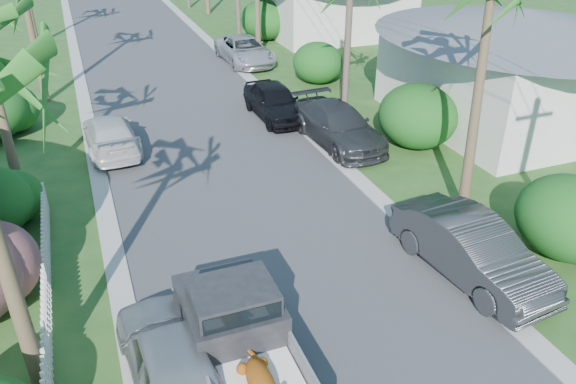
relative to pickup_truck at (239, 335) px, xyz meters
name	(u,v)px	position (x,y,z in m)	size (l,w,h in m)	color
road	(160,71)	(2.20, 22.99, -1.00)	(8.00, 100.00, 0.02)	#38383A
curb_left	(80,79)	(-2.10, 22.99, -0.98)	(0.60, 100.00, 0.06)	#A5A39E
curb_right	(233,63)	(6.50, 22.99, -0.98)	(0.60, 100.00, 0.06)	#A5A39E
pickup_truck	(239,335)	(0.00, 0.00, 0.00)	(1.98, 5.12, 2.06)	black
parked_car_rn	(471,250)	(6.66, 1.10, -0.21)	(1.70, 4.88, 1.61)	#2B2E30
parked_car_rm	(338,126)	(7.20, 10.26, -0.25)	(2.14, 5.26, 1.53)	#2B2D30
parked_car_rf	(275,102)	(5.80, 13.86, -0.24)	(1.82, 4.52, 1.54)	black
parked_car_rd	(245,50)	(7.20, 22.91, -0.27)	(2.45, 5.32, 1.48)	silver
parked_car_ln	(171,359)	(-1.40, 0.11, -0.26)	(1.77, 4.39, 1.50)	#A0A3A7
parked_car_lf	(110,135)	(-1.40, 12.81, -0.33)	(1.89, 4.66, 1.35)	silver
shrub_r_a	(570,218)	(9.80, 0.99, 0.14)	(2.80, 3.08, 2.30)	#1C4E16
shrub_r_b	(417,116)	(10.00, 8.99, 0.24)	(3.00, 3.30, 2.50)	#1C4E16
shrub_r_c	(318,63)	(9.70, 17.99, 0.04)	(2.60, 2.86, 2.10)	#1C4E16
shrub_r_d	(265,20)	(10.20, 27.99, 0.29)	(3.20, 3.52, 2.60)	#1C4E16
picket_fence	(46,296)	(-3.80, 3.49, -0.51)	(0.10, 11.00, 1.00)	white
house_right_near	(512,71)	(15.20, 9.99, 1.21)	(8.00, 9.00, 4.80)	silver
house_right_far	(333,2)	(15.20, 27.99, 1.11)	(9.00, 8.00, 4.60)	silver
utility_pole_b	(349,23)	(7.80, 10.99, 3.59)	(1.60, 0.26, 9.00)	brown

